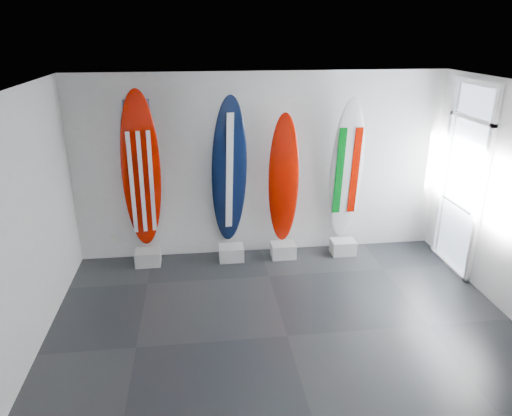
{
  "coord_description": "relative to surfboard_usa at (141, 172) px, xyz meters",
  "views": [
    {
      "loc": [
        -1.0,
        -4.9,
        3.61
      ],
      "look_at": [
        -0.22,
        1.4,
        1.2
      ],
      "focal_mm": 33.35,
      "sensor_mm": 36.0,
      "label": 1
    }
  ],
  "objects": [
    {
      "name": "ceiling",
      "position": [
        1.89,
        -2.28,
        1.47
      ],
      "size": [
        6.0,
        6.0,
        0.0
      ],
      "primitive_type": "plane",
      "rotation": [
        3.14,
        0.0,
        0.0
      ],
      "color": "white",
      "rests_on": "wall_back"
    },
    {
      "name": "display_block_navy",
      "position": [
        1.35,
        -0.1,
        -1.41
      ],
      "size": [
        0.4,
        0.3,
        0.24
      ],
      "primitive_type": "cube",
      "color": "silver",
      "rests_on": "floor"
    },
    {
      "name": "floor",
      "position": [
        1.89,
        -2.28,
        -1.53
      ],
      "size": [
        6.0,
        6.0,
        0.0
      ],
      "primitive_type": "plane",
      "color": "black",
      "rests_on": "ground"
    },
    {
      "name": "wall_outlet",
      "position": [
        -0.56,
        0.2,
        -1.18
      ],
      "size": [
        0.09,
        0.02,
        0.13
      ],
      "primitive_type": "cube",
      "color": "silver",
      "rests_on": "wall_back"
    },
    {
      "name": "surfboard_italy",
      "position": [
        3.26,
        0.0,
        -0.09
      ],
      "size": [
        0.55,
        0.31,
        2.39
      ],
      "primitive_type": "ellipsoid",
      "rotation": [
        0.09,
        0.0,
        0.02
      ],
      "color": "white",
      "rests_on": "display_block_italy"
    },
    {
      "name": "surfboard_swiss",
      "position": [
        2.23,
        0.0,
        -0.2
      ],
      "size": [
        0.5,
        0.21,
        2.18
      ],
      "primitive_type": "ellipsoid",
      "rotation": [
        0.05,
        0.0,
        -0.05
      ],
      "color": "#910B00",
      "rests_on": "display_block_swiss"
    },
    {
      "name": "display_block_italy",
      "position": [
        3.26,
        -0.1,
        -1.41
      ],
      "size": [
        0.4,
        0.3,
        0.24
      ],
      "primitive_type": "cube",
      "color": "silver",
      "rests_on": "floor"
    },
    {
      "name": "surfboard_navy",
      "position": [
        1.35,
        0.0,
        -0.05
      ],
      "size": [
        0.62,
        0.54,
        2.48
      ],
      "primitive_type": "ellipsoid",
      "rotation": [
        0.15,
        0.0,
        0.14
      ],
      "color": "black",
      "rests_on": "display_block_navy"
    },
    {
      "name": "wall_left",
      "position": [
        -1.11,
        -2.28,
        -0.03
      ],
      "size": [
        0.0,
        5.0,
        5.0
      ],
      "primitive_type": "plane",
      "rotation": [
        1.57,
        0.0,
        1.57
      ],
      "color": "silver",
      "rests_on": "ground"
    },
    {
      "name": "display_block_swiss",
      "position": [
        2.23,
        -0.1,
        -1.41
      ],
      "size": [
        0.4,
        0.3,
        0.24
      ],
      "primitive_type": "cube",
      "color": "silver",
      "rests_on": "floor"
    },
    {
      "name": "wall_front",
      "position": [
        1.89,
        -4.78,
        -0.03
      ],
      "size": [
        6.0,
        0.0,
        6.0
      ],
      "primitive_type": "plane",
      "rotation": [
        -1.57,
        0.0,
        0.0
      ],
      "color": "silver",
      "rests_on": "ground"
    },
    {
      "name": "glass_door",
      "position": [
        4.86,
        -0.73,
        -0.1
      ],
      "size": [
        0.12,
        1.16,
        2.85
      ],
      "primitive_type": null,
      "color": "white",
      "rests_on": "floor"
    },
    {
      "name": "surfboard_usa",
      "position": [
        0.0,
        0.0,
        0.0
      ],
      "size": [
        0.65,
        0.54,
        2.59
      ],
      "primitive_type": "ellipsoid",
      "rotation": [
        0.14,
        0.0,
        0.17
      ],
      "color": "#910B00",
      "rests_on": "display_block_usa"
    },
    {
      "name": "display_block_usa",
      "position": [
        0.0,
        -0.1,
        -1.41
      ],
      "size": [
        0.4,
        0.3,
        0.24
      ],
      "primitive_type": "cube",
      "color": "silver",
      "rests_on": "floor"
    },
    {
      "name": "wall_back",
      "position": [
        1.89,
        0.22,
        -0.03
      ],
      "size": [
        6.0,
        0.0,
        6.0
      ],
      "primitive_type": "plane",
      "rotation": [
        1.57,
        0.0,
        0.0
      ],
      "color": "silver",
      "rests_on": "ground"
    }
  ]
}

